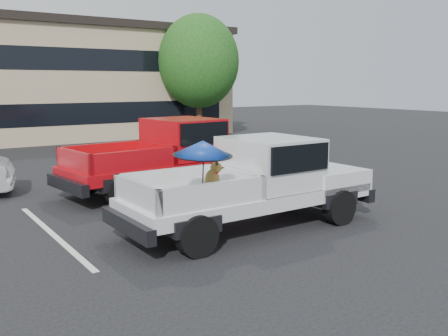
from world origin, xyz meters
The scene contains 8 objects.
ground centered at (0.00, 0.00, 0.00)m, with size 90.00×90.00×0.00m, color black.
stripe_left centered at (-3.00, 2.00, 0.00)m, with size 0.12×5.00×0.01m, color silver.
stripe_right centered at (3.00, 2.00, 0.00)m, with size 0.12×5.00×0.01m, color silver.
motel_building centered at (2.00, 20.99, 3.21)m, with size 20.40×8.40×6.30m.
tree_right centered at (9.00, 16.00, 4.21)m, with size 4.46×4.46×6.78m.
tree_back centered at (6.00, 24.00, 4.41)m, with size 4.68×4.68×7.11m.
silver_pickup centered at (0.89, 0.15, 1.05)m, with size 5.71×2.16×2.06m.
red_pickup centered at (1.32, 4.54, 1.10)m, with size 6.30×2.77×2.01m.
Camera 1 is at (-5.58, -7.99, 3.01)m, focal length 40.00 mm.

